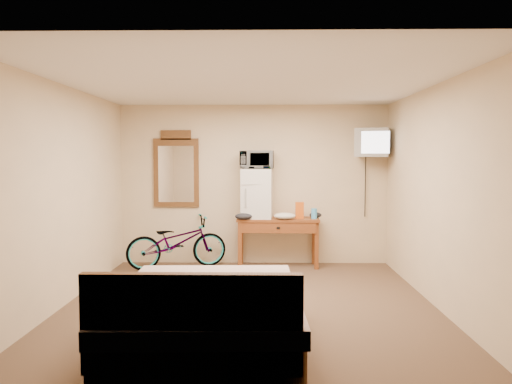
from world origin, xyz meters
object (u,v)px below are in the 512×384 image
microwave (257,160)px  wall_mirror (176,170)px  desk (278,227)px  blue_cup (314,214)px  mini_fridge (257,193)px  crt_television (372,143)px  bed (207,319)px  bicycle (177,242)px

microwave → wall_mirror: size_ratio=0.42×
wall_mirror → desk: bearing=-9.6°
blue_cup → mini_fridge: bearing=174.8°
mini_fridge → crt_television: bearing=-1.1°
blue_cup → bed: bearing=-110.4°
blue_cup → bicycle: 2.13m
bicycle → bed: 3.37m
desk → wall_mirror: size_ratio=1.05×
blue_cup → bed: (-1.25, -3.35, -0.53)m
desk → bicycle: (-1.54, -0.11, -0.22)m
microwave → bicycle: size_ratio=0.33×
microwave → crt_television: crt_television is taller
wall_mirror → bed: bearing=-76.1°
bicycle → mini_fridge: bearing=-101.8°
bicycle → microwave: bearing=-101.8°
wall_mirror → bed: size_ratio=0.57×
desk → mini_fridge: 0.60m
blue_cup → bicycle: (-2.08, -0.08, -0.43)m
blue_cup → wall_mirror: (-2.15, 0.30, 0.66)m
blue_cup → desk: bearing=177.1°
mini_fridge → wall_mirror: (-1.28, 0.22, 0.36)m
blue_cup → bicycle: size_ratio=0.10×
bed → wall_mirror: bearing=103.9°
mini_fridge → crt_television: 1.91m
blue_cup → wall_mirror: size_ratio=0.13×
blue_cup → crt_television: crt_television is taller
desk → wall_mirror: (-1.60, 0.27, 0.86)m
crt_television → bicycle: 3.32m
mini_fridge → bicycle: size_ratio=0.50×
microwave → crt_television: size_ratio=0.78×
desk → crt_television: (1.42, 0.02, 1.28)m
desk → microwave: size_ratio=2.52×
crt_television → bed: size_ratio=0.31×
wall_mirror → bicycle: wall_mirror is taller
microwave → blue_cup: 1.20m
microwave → crt_television: (1.74, -0.03, 0.26)m
mini_fridge → crt_television: (1.74, -0.03, 0.77)m
desk → microwave: bearing=170.9°
blue_cup → crt_television: size_ratio=0.24×
mini_fridge → wall_mirror: size_ratio=0.63×
blue_cup → bicycle: bearing=-177.8°
mini_fridge → microwave: 0.52m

